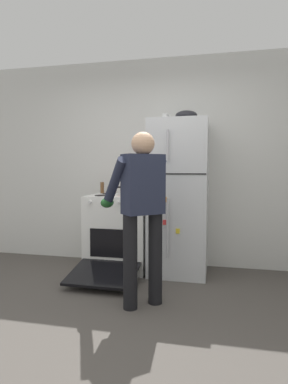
# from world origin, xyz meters

# --- Properties ---
(ground) EXTENTS (8.00, 8.00, 0.00)m
(ground) POSITION_xyz_m (0.00, 0.00, 0.00)
(ground) COLOR #4C4742
(kitchen_wall_back) EXTENTS (6.00, 0.10, 2.70)m
(kitchen_wall_back) POSITION_xyz_m (0.00, 1.95, 1.35)
(kitchen_wall_back) COLOR silver
(kitchen_wall_back) RESTS_ON ground
(refrigerator) EXTENTS (0.68, 0.72, 1.84)m
(refrigerator) POSITION_xyz_m (0.35, 1.57, 0.92)
(refrigerator) COLOR silver
(refrigerator) RESTS_ON ground
(stove_range) EXTENTS (0.76, 1.23, 0.94)m
(stove_range) POSITION_xyz_m (-0.40, 1.55, 0.46)
(stove_range) COLOR white
(stove_range) RESTS_ON ground
(person_cook) EXTENTS (0.67, 0.70, 1.60)m
(person_cook) POSITION_xyz_m (0.12, 0.56, 0.95)
(person_cook) COLOR black
(person_cook) RESTS_ON ground
(red_pot) EXTENTS (0.32, 0.22, 0.11)m
(red_pot) POSITION_xyz_m (-0.24, 1.52, 1.00)
(red_pot) COLOR red
(red_pot) RESTS_ON stove_range
(coffee_mug) EXTENTS (0.11, 0.08, 0.10)m
(coffee_mug) POSITION_xyz_m (0.17, 1.62, 1.89)
(coffee_mug) COLOR silver
(coffee_mug) RESTS_ON refrigerator
(pepper_mill) EXTENTS (0.05, 0.05, 0.15)m
(pepper_mill) POSITION_xyz_m (-0.70, 1.77, 1.02)
(pepper_mill) COLOR brown
(pepper_mill) RESTS_ON stove_range
(mixing_bowl) EXTENTS (0.26, 0.26, 0.12)m
(mixing_bowl) POSITION_xyz_m (0.43, 1.57, 1.90)
(mixing_bowl) COLOR black
(mixing_bowl) RESTS_ON refrigerator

